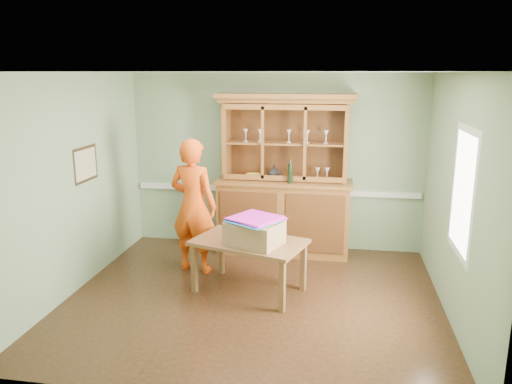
% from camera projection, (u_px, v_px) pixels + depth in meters
% --- Properties ---
extents(floor, '(4.50, 4.50, 0.00)m').
position_uv_depth(floor, '(253.00, 298.00, 6.10)').
color(floor, '#432915').
rests_on(floor, ground).
extents(ceiling, '(4.50, 4.50, 0.00)m').
position_uv_depth(ceiling, '(253.00, 72.00, 5.47)').
color(ceiling, white).
rests_on(ceiling, wall_back).
extents(wall_back, '(4.50, 0.00, 4.50)m').
position_uv_depth(wall_back, '(275.00, 162.00, 7.71)').
color(wall_back, gray).
rests_on(wall_back, floor).
extents(wall_left, '(0.00, 4.00, 4.00)m').
position_uv_depth(wall_left, '(74.00, 184.00, 6.15)').
color(wall_left, gray).
rests_on(wall_left, floor).
extents(wall_right, '(0.00, 4.00, 4.00)m').
position_uv_depth(wall_right, '(456.00, 199.00, 5.42)').
color(wall_right, gray).
rests_on(wall_right, floor).
extents(wall_front, '(4.50, 0.00, 4.50)m').
position_uv_depth(wall_front, '(209.00, 250.00, 3.87)').
color(wall_front, gray).
rests_on(wall_front, floor).
extents(chair_rail, '(4.41, 0.05, 0.08)m').
position_uv_depth(chair_rail, '(275.00, 190.00, 7.79)').
color(chair_rail, silver).
rests_on(chair_rail, wall_back).
extents(framed_map, '(0.03, 0.60, 0.46)m').
position_uv_depth(framed_map, '(86.00, 164.00, 6.39)').
color(framed_map, '#332414').
rests_on(framed_map, wall_left).
extents(window_panel, '(0.03, 0.96, 1.36)m').
position_uv_depth(window_panel, '(462.00, 192.00, 5.11)').
color(window_panel, silver).
rests_on(window_panel, wall_right).
extents(china_hutch, '(2.04, 0.67, 2.40)m').
position_uv_depth(china_hutch, '(284.00, 199.00, 7.54)').
color(china_hutch, '#925A27').
rests_on(china_hutch, floor).
extents(dining_table, '(1.52, 1.16, 0.67)m').
position_uv_depth(dining_table, '(249.00, 247.00, 6.18)').
color(dining_table, brown).
rests_on(dining_table, floor).
extents(cardboard_box, '(0.74, 0.67, 0.29)m').
position_uv_depth(cardboard_box, '(255.00, 233.00, 6.00)').
color(cardboard_box, '#956B4C').
rests_on(cardboard_box, dining_table).
extents(kite_stack, '(0.73, 0.73, 0.04)m').
position_uv_depth(kite_stack, '(255.00, 219.00, 5.99)').
color(kite_stack, green).
rests_on(kite_stack, cardboard_box).
extents(person, '(0.76, 0.58, 1.85)m').
position_uv_depth(person, '(193.00, 206.00, 6.79)').
color(person, '#F44F0F').
rests_on(person, floor).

